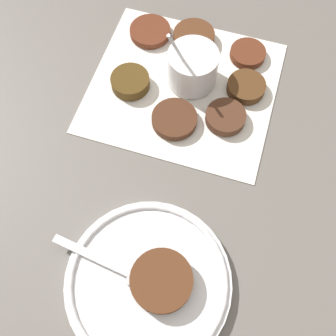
% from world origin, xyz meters
% --- Properties ---
extents(ground_plane, '(4.00, 4.00, 0.00)m').
position_xyz_m(ground_plane, '(0.00, 0.00, 0.00)').
color(ground_plane, '#605B56').
extents(napkin, '(0.32, 0.30, 0.00)m').
position_xyz_m(napkin, '(0.01, -0.00, 0.00)').
color(napkin, silver).
rests_on(napkin, ground_plane).
extents(sauce_bowl, '(0.09, 0.09, 0.13)m').
position_xyz_m(sauce_bowl, '(-0.00, -0.02, 0.03)').
color(sauce_bowl, silver).
rests_on(sauce_bowl, napkin).
extents(fritter_0, '(0.06, 0.06, 0.01)m').
position_xyz_m(fritter_0, '(-0.09, -0.10, 0.01)').
color(fritter_0, '#562818').
rests_on(fritter_0, napkin).
extents(fritter_1, '(0.08, 0.08, 0.01)m').
position_xyz_m(fritter_1, '(0.10, -0.10, 0.01)').
color(fritter_1, '#572818').
rests_on(fritter_1, napkin).
extents(fritter_2, '(0.08, 0.08, 0.01)m').
position_xyz_m(fritter_2, '(0.00, 0.07, 0.01)').
color(fritter_2, '#472819').
rests_on(fritter_2, napkin).
extents(fritter_3, '(0.08, 0.08, 0.02)m').
position_xyz_m(fritter_3, '(0.01, -0.10, 0.01)').
color(fritter_3, '#502D19').
rests_on(fritter_3, napkin).
extents(fritter_4, '(0.07, 0.07, 0.02)m').
position_xyz_m(fritter_4, '(0.09, 0.02, 0.01)').
color(fritter_4, '#483314').
rests_on(fritter_4, napkin).
extents(fritter_5, '(0.07, 0.07, 0.02)m').
position_xyz_m(fritter_5, '(-0.10, -0.02, 0.01)').
color(fritter_5, '#4B2E18').
rests_on(fritter_5, napkin).
extents(fritter_6, '(0.07, 0.07, 0.02)m').
position_xyz_m(fritter_6, '(-0.08, 0.05, 0.01)').
color(fritter_6, '#472A1B').
rests_on(fritter_6, napkin).
extents(serving_plate, '(0.23, 0.23, 0.02)m').
position_xyz_m(serving_plate, '(-0.04, 0.34, 0.01)').
color(serving_plate, silver).
rests_on(serving_plate, ground_plane).
extents(fritter_on_plate, '(0.09, 0.09, 0.02)m').
position_xyz_m(fritter_on_plate, '(-0.06, 0.33, 0.03)').
color(fritter_on_plate, '#512D19').
rests_on(fritter_on_plate, serving_plate).
extents(fork, '(0.19, 0.05, 0.00)m').
position_xyz_m(fork, '(-0.01, 0.33, 0.02)').
color(fork, silver).
rests_on(fork, serving_plate).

